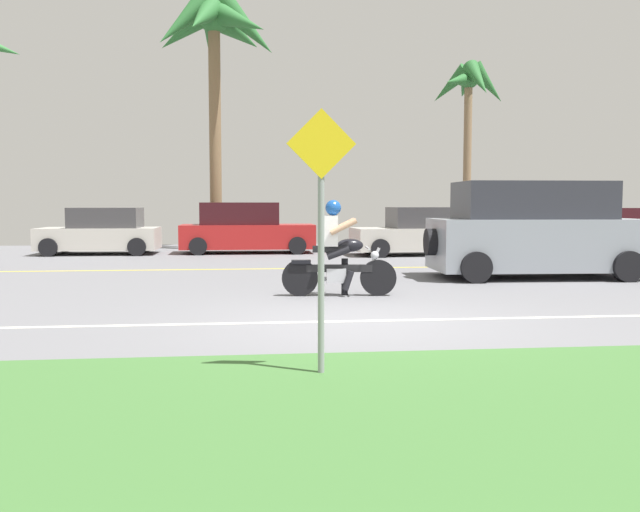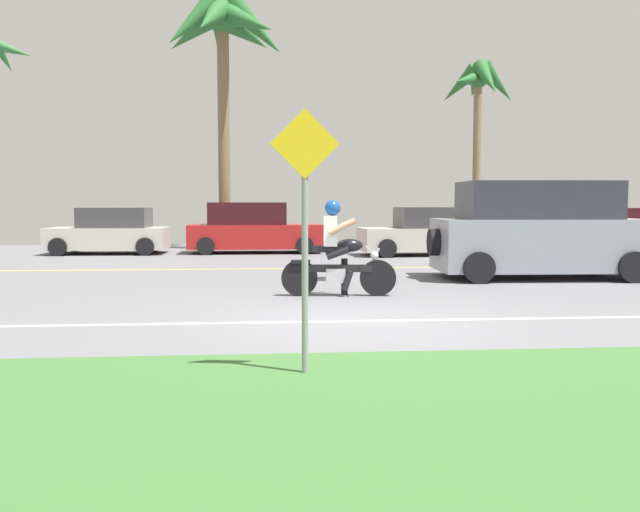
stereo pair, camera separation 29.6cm
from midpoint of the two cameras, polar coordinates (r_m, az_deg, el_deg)
The scene contains 13 objects.
ground at distance 12.29m, azimuth 1.66°, elevation -3.17°, with size 56.00×30.00×0.04m, color slate.
grass_median at distance 5.42m, azimuth 10.50°, elevation -12.46°, with size 56.00×3.80×0.06m, color #3D6B33.
lane_line_near at distance 9.33m, azimuth 3.80°, elevation -5.45°, with size 50.40×0.12×0.01m, color silver.
lane_line_far at distance 16.84m, azimuth -0.13°, elevation -1.04°, with size 50.40×0.12×0.01m, color yellow.
motorcyclist at distance 11.78m, azimuth 2.21°, elevation 0.04°, with size 1.99×0.65×1.66m.
suv_nearby at distance 15.36m, azimuth 18.31°, elevation 1.93°, with size 4.63×2.25×2.07m.
parked_car_0 at distance 22.74m, azimuth -16.74°, elevation 1.92°, with size 3.68×2.05×1.47m.
parked_car_1 at distance 22.26m, azimuth -5.23°, elevation 2.22°, with size 4.29×1.86×1.64m.
parked_car_2 at distance 21.49m, azimuth 9.72°, elevation 1.93°, with size 4.37×2.08×1.49m.
parked_car_3 at distance 23.81m, azimuth 23.19°, elevation 1.85°, with size 4.36×1.99×1.46m.
palm_tree_0 at distance 25.69m, azimuth 13.35°, elevation 13.11°, with size 2.88×3.20×6.71m.
palm_tree_1 at distance 24.85m, azimuth -7.67°, elevation 17.84°, with size 4.61×4.88×8.86m.
street_sign at distance 6.11m, azimuth 0.12°, elevation 3.39°, with size 0.62×0.06×2.44m.
Camera 2 is at (-1.25, -9.11, 1.59)m, focal length 38.30 mm.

